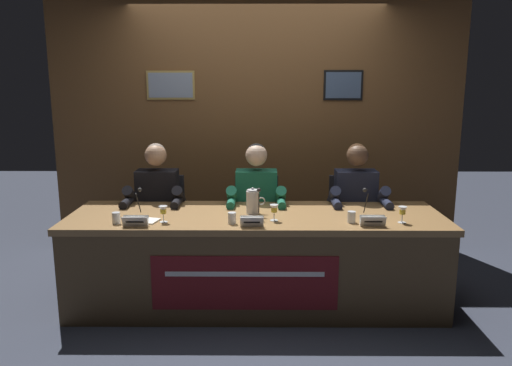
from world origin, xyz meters
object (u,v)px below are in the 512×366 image
(juice_glass_right, at_px, (403,212))
(panelist_center, at_px, (256,203))
(water_cup_left, at_px, (116,219))
(water_cup_right, at_px, (351,218))
(conference_table, at_px, (256,247))
(microphone_right, at_px, (366,208))
(panelist_left, at_px, (156,203))
(microphone_center, at_px, (259,208))
(microphone_left, at_px, (138,208))
(juice_glass_center, at_px, (274,210))
(nameplate_right, at_px, (373,221))
(document_stack_left, at_px, (144,221))
(chair_center, at_px, (256,227))
(nameplate_center, at_px, (252,222))
(panelist_right, at_px, (357,204))
(water_cup_center, at_px, (232,219))
(chair_left, at_px, (162,227))
(nameplate_left, at_px, (135,221))
(chair_right, at_px, (351,227))
(juice_glass_left, at_px, (163,211))
(water_pitcher_central, at_px, (253,202))

(juice_glass_right, bearing_deg, panelist_center, 148.44)
(water_cup_left, xyz_separation_m, water_cup_right, (1.73, 0.04, 0.00))
(conference_table, distance_m, microphone_right, 0.90)
(panelist_left, xyz_separation_m, microphone_center, (0.90, -0.53, 0.09))
(panelist_left, xyz_separation_m, microphone_left, (-0.03, -0.53, 0.09))
(juice_glass_center, xyz_separation_m, juice_glass_right, (0.94, -0.05, 0.00))
(nameplate_right, height_order, document_stack_left, nameplate_right)
(water_cup_right, relative_size, document_stack_left, 0.35)
(microphone_left, height_order, chair_center, microphone_left)
(microphone_left, relative_size, juice_glass_center, 1.74)
(nameplate_right, relative_size, juice_glass_right, 1.47)
(chair_center, bearing_deg, water_cup_right, -50.48)
(nameplate_center, xyz_separation_m, document_stack_left, (-0.81, 0.14, -0.03))
(panelist_right, bearing_deg, water_cup_center, -146.56)
(chair_left, relative_size, panelist_left, 0.74)
(nameplate_left, height_order, water_cup_right, water_cup_right)
(panelist_right, bearing_deg, juice_glass_right, -72.98)
(microphone_center, xyz_separation_m, juice_glass_right, (1.06, -0.13, 0.01))
(conference_table, bearing_deg, microphone_left, 179.94)
(chair_center, bearing_deg, chair_right, 0.00)
(chair_center, relative_size, juice_glass_center, 7.35)
(chair_left, height_order, chair_right, same)
(chair_right, relative_size, water_cup_right, 10.73)
(chair_left, relative_size, water_cup_right, 10.73)
(water_cup_left, distance_m, microphone_right, 1.88)
(panelist_center, relative_size, water_cup_center, 14.58)
(water_cup_left, bearing_deg, panelist_center, 34.28)
(water_cup_center, relative_size, water_cup_right, 1.00)
(panelist_left, height_order, panelist_right, same)
(microphone_left, bearing_deg, panelist_right, 16.61)
(juice_glass_left, xyz_separation_m, juice_glass_center, (0.82, 0.05, 0.00))
(nameplate_center, height_order, microphone_right, microphone_right)
(water_cup_left, height_order, document_stack_left, water_cup_left)
(water_cup_center, bearing_deg, nameplate_center, -29.99)
(chair_left, relative_size, nameplate_right, 5.01)
(microphone_right, bearing_deg, water_pitcher_central, 171.69)
(conference_table, relative_size, panelist_center, 2.37)
(chair_left, xyz_separation_m, juice_glass_right, (1.96, -0.86, 0.38))
(panelist_right, xyz_separation_m, water_pitcher_central, (-0.90, -0.40, 0.11))
(conference_table, bearing_deg, water_cup_right, -10.10)
(juice_glass_right, distance_m, water_cup_right, 0.38)
(conference_table, xyz_separation_m, juice_glass_right, (1.08, -0.13, 0.32))
(water_cup_right, bearing_deg, water_cup_center, -177.68)
(panelist_left, relative_size, water_cup_left, 14.58)
(panelist_right, distance_m, water_cup_right, 0.68)
(panelist_center, height_order, chair_right, panelist_center)
(juice_glass_right, bearing_deg, panelist_right, 107.02)
(panelist_center, xyz_separation_m, water_cup_center, (-0.17, -0.69, 0.06))
(chair_left, relative_size, juice_glass_right, 7.35)
(juice_glass_left, relative_size, microphone_left, 0.57)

